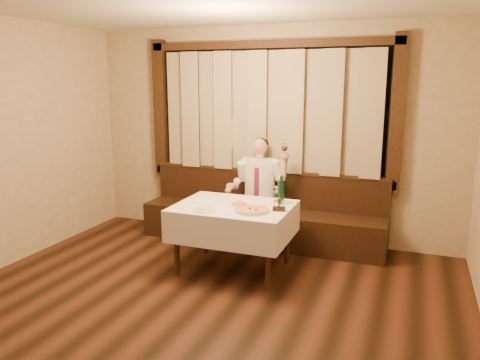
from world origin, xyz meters
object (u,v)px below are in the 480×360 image
at_px(cruet_caddy, 279,206).
at_px(seated_man, 258,183).
at_px(green_bottle, 281,192).
at_px(dining_table, 234,214).
at_px(pasta_cream, 204,207).
at_px(pasta_red, 239,202).
at_px(pizza, 252,210).
at_px(banquette, 262,219).

xyz_separation_m(cruet_caddy, seated_man, (-0.56, 0.98, 0.00)).
bearing_deg(green_bottle, dining_table, -152.35).
bearing_deg(pasta_cream, pasta_red, 48.15).
bearing_deg(pasta_cream, pizza, 14.99).
distance_m(banquette, pasta_cream, 1.43).
bearing_deg(cruet_caddy, pasta_red, 161.42).
relative_size(banquette, dining_table, 2.52).
bearing_deg(pasta_cream, seated_man, 81.49).
bearing_deg(pizza, seated_man, 105.39).
bearing_deg(seated_man, cruet_caddy, -60.40).
relative_size(pizza, cruet_caddy, 2.61).
bearing_deg(pasta_red, seated_man, 95.54).
height_order(dining_table, pasta_red, pasta_red).
distance_m(pasta_red, seated_man, 0.94).
xyz_separation_m(banquette, pasta_red, (0.07, -1.02, 0.48)).
relative_size(banquette, pizza, 8.57).
xyz_separation_m(banquette, pizza, (0.28, -1.20, 0.46)).
distance_m(green_bottle, seated_man, 0.85).
xyz_separation_m(dining_table, cruet_caddy, (0.53, -0.04, 0.16)).
bearing_deg(green_bottle, pizza, -114.02).
relative_size(cruet_caddy, seated_man, 0.10).
xyz_separation_m(pizza, pasta_red, (-0.22, 0.18, 0.02)).
relative_size(dining_table, cruet_caddy, 8.87).
xyz_separation_m(banquette, pasta_cream, (-0.21, -1.33, 0.48)).
xyz_separation_m(pasta_red, green_bottle, (0.40, 0.25, 0.10)).
relative_size(pasta_red, seated_man, 0.19).
relative_size(dining_table, green_bottle, 3.91).
bearing_deg(cruet_caddy, pasta_cream, -173.56).
xyz_separation_m(green_bottle, seated_man, (-0.49, 0.69, -0.09)).
bearing_deg(seated_man, banquette, 74.06).
bearing_deg(cruet_caddy, banquette, 103.17).
bearing_deg(pasta_red, banquette, 93.65).
relative_size(pasta_cream, green_bottle, 0.77).
bearing_deg(pasta_cream, banquette, 80.99).
distance_m(pizza, pasta_red, 0.28).
bearing_deg(banquette, dining_table, -90.00).
bearing_deg(pizza, cruet_caddy, 28.20).
distance_m(cruet_caddy, seated_man, 1.12).
relative_size(dining_table, pasta_cream, 5.09).
xyz_separation_m(pasta_red, cruet_caddy, (0.46, -0.04, 0.01)).
bearing_deg(seated_man, green_bottle, -54.37).
height_order(banquette, pasta_cream, banquette).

